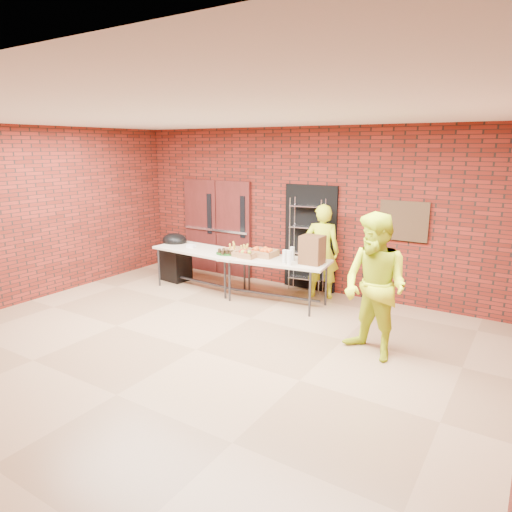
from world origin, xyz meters
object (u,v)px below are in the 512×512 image
Objects in this scene: volunteer_woman at (322,251)px; volunteer_man at (375,287)px; wire_rack at (307,245)px; covered_grill at (175,257)px; coffee_dispenser at (312,250)px; table_left at (203,252)px; table_right at (275,263)px.

volunteer_woman is 0.90× the size of volunteer_man.
wire_rack is 2.87m from covered_grill.
wire_rack reaches higher than covered_grill.
volunteer_woman is at bearing -35.81° from wire_rack.
volunteer_woman is 2.55m from volunteer_man.
coffee_dispenser is (0.53, -0.87, 0.14)m from wire_rack.
table_left is 2.00× the size of covered_grill.
table_right is 0.79m from coffee_dispenser.
wire_rack is 3.71× the size of coffee_dispenser.
covered_grill is 3.22m from volunteer_woman.
table_left reaches higher than table_right.
wire_rack is 0.93× the size of volunteer_man.
table_left is at bearing 1.67° from volunteer_woman.
volunteer_man is at bearing -39.96° from coffee_dispenser.
wire_rack reaches higher than coffee_dispenser.
volunteer_man is (1.65, -1.94, 0.10)m from volunteer_woman.
volunteer_man reaches higher than coffee_dispenser.
volunteer_man is at bearing -54.68° from wire_rack.
table_right is 4.16× the size of coffee_dispenser.
table_left is 4.11× the size of coffee_dispenser.
wire_rack is 3.00m from volunteer_man.
wire_rack reaches higher than table_right.
volunteer_man reaches higher than table_right.
covered_grill is 0.52× the size of volunteer_man.
table_right is at bearing 174.79° from volunteer_man.
volunteer_man is (4.79, -1.34, 0.48)m from covered_grill.
volunteer_man is at bearing -35.94° from table_right.
volunteer_woman is (0.61, 0.72, 0.15)m from table_right.
covered_grill is at bearing -6.88° from volunteer_woman.
coffee_dispenser is at bearing 5.01° from covered_grill.
wire_rack is at bearing 22.73° from covered_grill.
table_right is 0.95m from volunteer_woman.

